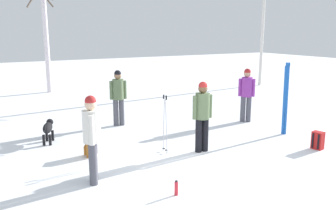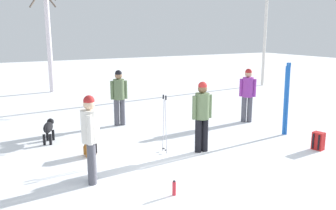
{
  "view_description": "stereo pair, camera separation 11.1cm",
  "coord_description": "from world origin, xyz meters",
  "px_view_note": "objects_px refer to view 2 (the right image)",
  "views": [
    {
      "loc": [
        -3.85,
        -5.13,
        2.89
      ],
      "look_at": [
        0.46,
        2.56,
        1.0
      ],
      "focal_mm": 37.38,
      "sensor_mm": 36.0,
      "label": 1
    },
    {
      "loc": [
        -3.75,
        -5.18,
        2.89
      ],
      "look_at": [
        0.46,
        2.56,
        1.0
      ],
      "focal_mm": 37.38,
      "sensor_mm": 36.0,
      "label": 2
    }
  ],
  "objects_px": {
    "person_1": "(248,92)",
    "person_2": "(90,134)",
    "birch_tree_3": "(266,7)",
    "person_0": "(202,112)",
    "backpack_1": "(318,141)",
    "person_3": "(119,94)",
    "birch_tree_2": "(47,15)",
    "ski_poles_1": "(165,122)",
    "water_bottle_0": "(174,188)",
    "ski_pair_planted_0": "(286,99)",
    "backpack_0": "(91,147)",
    "dog": "(49,128)"
  },
  "relations": [
    {
      "from": "person_0",
      "to": "person_3",
      "type": "relative_size",
      "value": 1.0
    },
    {
      "from": "backpack_0",
      "to": "ski_poles_1",
      "type": "bearing_deg",
      "value": -20.7
    },
    {
      "from": "water_bottle_0",
      "to": "birch_tree_3",
      "type": "height_order",
      "value": "birch_tree_3"
    },
    {
      "from": "person_1",
      "to": "birch_tree_3",
      "type": "relative_size",
      "value": 0.22
    },
    {
      "from": "backpack_0",
      "to": "backpack_1",
      "type": "distance_m",
      "value": 5.55
    },
    {
      "from": "person_0",
      "to": "person_2",
      "type": "xyz_separation_m",
      "value": [
        -2.83,
        -0.46,
        0.0
      ]
    },
    {
      "from": "person_1",
      "to": "backpack_1",
      "type": "xyz_separation_m",
      "value": [
        -0.23,
        -2.92,
        -0.77
      ]
    },
    {
      "from": "backpack_1",
      "to": "person_0",
      "type": "bearing_deg",
      "value": 154.48
    },
    {
      "from": "ski_pair_planted_0",
      "to": "water_bottle_0",
      "type": "distance_m",
      "value": 4.97
    },
    {
      "from": "person_2",
      "to": "ski_pair_planted_0",
      "type": "height_order",
      "value": "ski_pair_planted_0"
    },
    {
      "from": "ski_pair_planted_0",
      "to": "ski_poles_1",
      "type": "bearing_deg",
      "value": 175.09
    },
    {
      "from": "backpack_1",
      "to": "ski_poles_1",
      "type": "bearing_deg",
      "value": 154.53
    },
    {
      "from": "ski_poles_1",
      "to": "birch_tree_3",
      "type": "xyz_separation_m",
      "value": [
        9.56,
        6.84,
        3.31
      ]
    },
    {
      "from": "birch_tree_2",
      "to": "backpack_0",
      "type": "bearing_deg",
      "value": -95.28
    },
    {
      "from": "person_1",
      "to": "ski_poles_1",
      "type": "distance_m",
      "value": 3.89
    },
    {
      "from": "person_2",
      "to": "water_bottle_0",
      "type": "relative_size",
      "value": 6.21
    },
    {
      "from": "dog",
      "to": "birch_tree_2",
      "type": "relative_size",
      "value": 0.12
    },
    {
      "from": "ski_poles_1",
      "to": "birch_tree_3",
      "type": "distance_m",
      "value": 12.21
    },
    {
      "from": "person_1",
      "to": "person_2",
      "type": "xyz_separation_m",
      "value": [
        -5.69,
        -2.12,
        0.0
      ]
    },
    {
      "from": "backpack_1",
      "to": "birch_tree_2",
      "type": "relative_size",
      "value": 0.06
    },
    {
      "from": "person_3",
      "to": "birch_tree_2",
      "type": "xyz_separation_m",
      "value": [
        -0.7,
        7.2,
        2.6
      ]
    },
    {
      "from": "ski_poles_1",
      "to": "water_bottle_0",
      "type": "relative_size",
      "value": 5.08
    },
    {
      "from": "person_0",
      "to": "person_1",
      "type": "height_order",
      "value": "same"
    },
    {
      "from": "person_2",
      "to": "water_bottle_0",
      "type": "height_order",
      "value": "person_2"
    },
    {
      "from": "water_bottle_0",
      "to": "person_1",
      "type": "bearing_deg",
      "value": 36.3
    },
    {
      "from": "person_2",
      "to": "person_3",
      "type": "bearing_deg",
      "value": 61.95
    },
    {
      "from": "backpack_0",
      "to": "ski_pair_planted_0",
      "type": "bearing_deg",
      "value": -10.0
    },
    {
      "from": "dog",
      "to": "water_bottle_0",
      "type": "distance_m",
      "value": 4.46
    },
    {
      "from": "person_3",
      "to": "person_2",
      "type": "bearing_deg",
      "value": -118.05
    },
    {
      "from": "person_0",
      "to": "birch_tree_2",
      "type": "height_order",
      "value": "birch_tree_2"
    },
    {
      "from": "person_0",
      "to": "ski_pair_planted_0",
      "type": "distance_m",
      "value": 2.85
    },
    {
      "from": "ski_poles_1",
      "to": "backpack_1",
      "type": "height_order",
      "value": "ski_poles_1"
    },
    {
      "from": "person_2",
      "to": "birch_tree_3",
      "type": "distance_m",
      "value": 14.24
    },
    {
      "from": "person_3",
      "to": "backpack_1",
      "type": "xyz_separation_m",
      "value": [
        3.49,
        -4.48,
        -0.77
      ]
    },
    {
      "from": "person_1",
      "to": "ski_pair_planted_0",
      "type": "distance_m",
      "value": 1.6
    },
    {
      "from": "person_2",
      "to": "backpack_1",
      "type": "xyz_separation_m",
      "value": [
        5.46,
        -0.8,
        -0.77
      ]
    },
    {
      "from": "person_2",
      "to": "person_1",
      "type": "bearing_deg",
      "value": 20.45
    },
    {
      "from": "birch_tree_3",
      "to": "person_0",
      "type": "bearing_deg",
      "value": -140.5
    },
    {
      "from": "ski_pair_planted_0",
      "to": "backpack_1",
      "type": "height_order",
      "value": "ski_pair_planted_0"
    },
    {
      "from": "person_1",
      "to": "backpack_1",
      "type": "bearing_deg",
      "value": -94.58
    },
    {
      "from": "dog",
      "to": "ski_pair_planted_0",
      "type": "bearing_deg",
      "value": -22.47
    },
    {
      "from": "ski_poles_1",
      "to": "birch_tree_2",
      "type": "bearing_deg",
      "value": 94.37
    },
    {
      "from": "person_1",
      "to": "birch_tree_2",
      "type": "xyz_separation_m",
      "value": [
        -4.43,
        8.76,
        2.6
      ]
    },
    {
      "from": "backpack_0",
      "to": "person_3",
      "type": "bearing_deg",
      "value": 54.78
    },
    {
      "from": "person_1",
      "to": "backpack_0",
      "type": "bearing_deg",
      "value": -172.83
    },
    {
      "from": "ski_poles_1",
      "to": "person_2",
      "type": "bearing_deg",
      "value": -157.59
    },
    {
      "from": "backpack_0",
      "to": "birch_tree_3",
      "type": "distance_m",
      "value": 13.37
    },
    {
      "from": "birch_tree_2",
      "to": "person_2",
      "type": "bearing_deg",
      "value": -96.61
    },
    {
      "from": "backpack_0",
      "to": "birch_tree_2",
      "type": "distance_m",
      "value": 10.05
    },
    {
      "from": "person_1",
      "to": "dog",
      "type": "bearing_deg",
      "value": 171.75
    }
  ]
}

